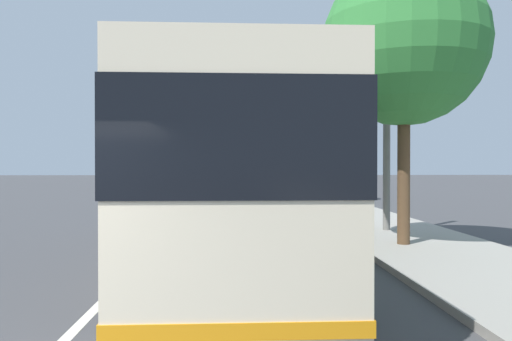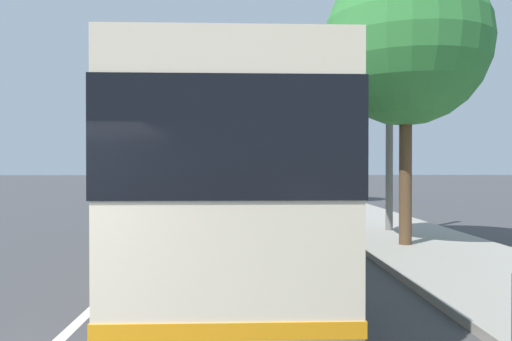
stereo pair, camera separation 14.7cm
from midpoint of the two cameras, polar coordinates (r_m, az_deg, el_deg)
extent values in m
cube|color=#9E998E|center=(13.86, 18.57, -7.88)|extent=(110.00, 3.60, 0.14)
cube|color=silver|center=(13.21, -10.93, -8.56)|extent=(110.00, 0.16, 0.01)
cube|color=beige|center=(10.45, -2.14, -0.74)|extent=(12.23, 2.57, 3.01)
cube|color=black|center=(10.45, -2.14, 1.94)|extent=(12.27, 2.61, 1.14)
cube|color=orange|center=(10.55, -2.13, -7.58)|extent=(12.26, 2.60, 0.16)
cylinder|color=black|center=(14.49, -6.64, -5.77)|extent=(1.00, 0.31, 1.00)
cylinder|color=black|center=(14.48, 2.41, -5.77)|extent=(1.00, 0.31, 1.00)
cylinder|color=black|center=(6.83, -12.02, -12.94)|extent=(1.00, 0.31, 1.00)
cylinder|color=black|center=(6.82, 7.67, -12.94)|extent=(1.00, 0.31, 1.00)
cube|color=black|center=(43.13, -7.64, -1.48)|extent=(4.19, 1.88, 0.81)
cube|color=black|center=(43.14, -7.63, -0.60)|extent=(1.96, 1.65, 0.51)
cylinder|color=black|center=(41.69, -6.84, -1.91)|extent=(0.65, 0.24, 0.64)
cylinder|color=black|center=(41.92, -8.96, -1.90)|extent=(0.65, 0.24, 0.64)
cylinder|color=black|center=(44.39, -6.39, -1.76)|extent=(0.65, 0.24, 0.64)
cylinder|color=black|center=(44.61, -8.38, -1.76)|extent=(0.65, 0.24, 0.64)
cube|color=gray|center=(28.33, -2.16, -2.49)|extent=(4.37, 1.96, 0.84)
cube|color=black|center=(28.23, -2.17, -1.13)|extent=(2.15, 1.70, 0.51)
cylinder|color=black|center=(29.82, -3.50, -2.88)|extent=(0.65, 0.25, 0.64)
cylinder|color=black|center=(29.72, -0.47, -2.89)|extent=(0.65, 0.25, 0.64)
cylinder|color=black|center=(27.01, -4.02, -3.23)|extent=(0.65, 0.25, 0.64)
cylinder|color=black|center=(26.90, -0.67, -3.25)|extent=(0.65, 0.25, 0.64)
cube|color=gold|center=(46.58, -1.09, -1.40)|extent=(4.03, 2.12, 0.70)
cube|color=black|center=(46.65, -1.10, -0.60)|extent=(2.11, 1.83, 0.59)
cylinder|color=black|center=(47.82, -2.22, -1.60)|extent=(0.65, 0.27, 0.64)
cylinder|color=black|center=(47.95, -0.22, -1.59)|extent=(0.65, 0.27, 0.64)
cylinder|color=black|center=(45.25, -2.02, -1.72)|extent=(0.65, 0.27, 0.64)
cylinder|color=black|center=(45.39, 0.10, -1.71)|extent=(0.65, 0.27, 0.64)
cube|color=red|center=(54.80, -2.15, -1.08)|extent=(4.37, 1.91, 0.74)
cube|color=black|center=(54.57, -2.15, -0.43)|extent=(2.04, 1.73, 0.52)
cylinder|color=black|center=(56.24, -3.02, -1.28)|extent=(0.64, 0.23, 0.64)
cylinder|color=black|center=(56.25, -1.30, -1.28)|extent=(0.64, 0.23, 0.64)
cylinder|color=black|center=(53.38, -3.05, -1.38)|extent=(0.64, 0.23, 0.64)
cylinder|color=black|center=(53.38, -1.24, -1.38)|extent=(0.64, 0.23, 0.64)
cylinder|color=brown|center=(12.63, 17.48, -0.11)|extent=(0.31, 0.31, 3.91)
sphere|color=#337F38|center=(12.99, 17.52, 14.06)|extent=(4.08, 4.08, 4.08)
cylinder|color=brown|center=(28.35, 7.24, 0.12)|extent=(0.35, 0.35, 3.78)
sphere|color=#337F38|center=(28.49, 7.24, 6.28)|extent=(3.87, 3.87, 3.87)
cylinder|color=slate|center=(15.34, 15.67, 5.16)|extent=(0.22, 0.22, 6.67)
camera|label=1|loc=(0.07, -89.58, 0.00)|focal=34.04mm
camera|label=2|loc=(0.07, 90.42, 0.00)|focal=34.04mm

